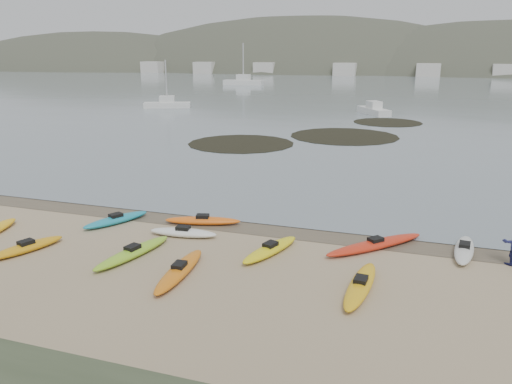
% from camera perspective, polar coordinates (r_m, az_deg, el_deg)
% --- Properties ---
extents(ground, '(600.00, 600.00, 0.00)m').
position_cam_1_polar(ground, '(22.61, -0.00, -3.66)').
color(ground, tan).
rests_on(ground, ground).
extents(wet_sand, '(60.00, 60.00, 0.00)m').
position_cam_1_polar(wet_sand, '(22.34, -0.24, -3.89)').
color(wet_sand, brown).
rests_on(wet_sand, ground).
extents(water, '(1200.00, 1200.00, 0.00)m').
position_cam_1_polar(water, '(320.41, 17.55, 13.71)').
color(water, slate).
rests_on(water, ground).
extents(kayaks, '(22.92, 8.73, 0.34)m').
position_cam_1_polar(kayaks, '(19.69, -2.51, -6.17)').
color(kayaks, '#8DC928').
rests_on(kayaks, ground).
extents(kelp_mats, '(18.96, 25.36, 0.04)m').
position_cam_1_polar(kelp_mats, '(47.24, 7.78, 6.49)').
color(kelp_mats, black).
rests_on(kelp_mats, water).
extents(moored_boats, '(94.81, 68.32, 1.28)m').
position_cam_1_polar(moored_boats, '(101.59, 19.34, 10.98)').
color(moored_boats, silver).
rests_on(moored_boats, ground).
extents(far_hills, '(550.00, 135.00, 80.00)m').
position_cam_1_polar(far_hills, '(217.97, 27.02, 7.89)').
color(far_hills, '#384235').
rests_on(far_hills, ground).
extents(far_town, '(199.00, 5.00, 4.00)m').
position_cam_1_polar(far_town, '(165.34, 18.48, 13.07)').
color(far_town, beige).
rests_on(far_town, ground).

